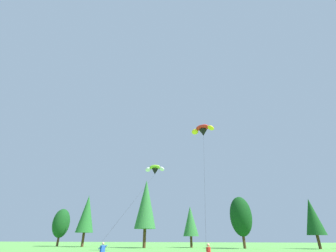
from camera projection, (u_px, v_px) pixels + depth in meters
The scene contains 9 objects.
treeline_tree_a at pixel (61, 223), 60.39m from camera, with size 4.21×4.21×8.93m.
treeline_tree_b at pixel (87, 214), 58.53m from camera, with size 4.23×4.23×11.95m.
treeline_tree_c at pixel (146, 204), 53.44m from camera, with size 4.79×4.79×14.51m.
treeline_tree_d at pixel (190, 221), 53.46m from camera, with size 3.52×3.52×8.74m.
treeline_tree_e at pixel (241, 216), 49.49m from camera, with size 4.54×4.54×10.14m.
treeline_tree_f at pixel (312, 217), 47.70m from camera, with size 3.69×3.69×9.48m.
kite_flyer_near at pixel (102, 251), 20.17m from camera, with size 0.74×0.75×1.69m.
parafoil_kite_high_lime_white at pixel (155, 169), 43.50m from camera, with size 3.92×20.59×12.93m.
parafoil_kite_mid_red_yellow at pixel (203, 130), 34.90m from camera, with size 3.86×14.07×16.31m.
Camera 1 is at (5.04, 0.57, 2.09)m, focal length 24.73 mm.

